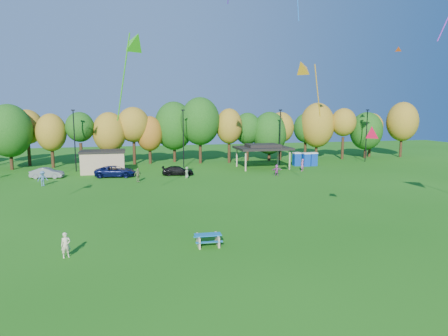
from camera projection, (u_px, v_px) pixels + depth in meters
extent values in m
plane|color=#19600F|center=(241.00, 265.00, 23.77)|extent=(160.00, 160.00, 0.00)
cylinder|color=black|center=(11.00, 158.00, 60.57)|extent=(0.50, 0.50, 3.56)
ellipsoid|color=#144C0F|center=(9.00, 131.00, 59.96)|extent=(6.62, 6.62, 8.00)
cylinder|color=black|center=(29.00, 154.00, 64.83)|extent=(0.50, 0.50, 3.79)
ellipsoid|color=olive|center=(27.00, 127.00, 64.18)|extent=(4.94, 4.94, 5.58)
cylinder|color=black|center=(53.00, 157.00, 62.69)|extent=(0.50, 0.50, 3.34)
ellipsoid|color=olive|center=(51.00, 132.00, 62.11)|extent=(4.61, 4.61, 5.88)
cylinder|color=black|center=(81.00, 155.00, 63.48)|extent=(0.50, 0.50, 3.82)
ellipsoid|color=#144C0F|center=(80.00, 127.00, 62.83)|extent=(4.43, 4.43, 4.73)
cylinder|color=black|center=(110.00, 156.00, 65.17)|extent=(0.50, 0.50, 3.25)
ellipsoid|color=olive|center=(109.00, 132.00, 64.61)|extent=(5.33, 5.33, 6.53)
cylinder|color=black|center=(134.00, 152.00, 66.55)|extent=(0.50, 0.50, 3.96)
ellipsoid|color=olive|center=(133.00, 125.00, 65.87)|extent=(5.31, 5.31, 5.82)
cylinder|color=black|center=(150.00, 155.00, 67.47)|extent=(0.50, 0.50, 3.05)
ellipsoid|color=#995914|center=(150.00, 134.00, 66.95)|extent=(4.54, 4.54, 5.87)
cylinder|color=black|center=(175.00, 151.00, 69.54)|extent=(0.50, 0.50, 3.77)
ellipsoid|color=#144C0F|center=(174.00, 126.00, 68.90)|extent=(6.69, 6.69, 8.35)
cylinder|color=black|center=(200.00, 151.00, 67.55)|extent=(0.50, 0.50, 4.28)
ellipsoid|color=#144C0F|center=(200.00, 121.00, 66.82)|extent=(6.64, 6.64, 8.01)
cylinder|color=black|center=(229.00, 152.00, 68.42)|extent=(0.50, 0.50, 3.76)
ellipsoid|color=olive|center=(229.00, 126.00, 67.77)|extent=(4.49, 4.49, 6.02)
cylinder|color=black|center=(247.00, 151.00, 71.30)|extent=(0.50, 0.50, 3.43)
ellipsoid|color=#144C0F|center=(247.00, 129.00, 70.71)|extent=(4.77, 4.77, 5.63)
cylinder|color=black|center=(269.00, 152.00, 71.39)|extent=(0.50, 0.50, 2.95)
ellipsoid|color=#144C0F|center=(269.00, 133.00, 70.88)|extent=(6.14, 6.14, 7.54)
cylinder|color=black|center=(280.00, 150.00, 72.31)|extent=(0.50, 0.50, 3.52)
ellipsoid|color=olive|center=(281.00, 127.00, 71.71)|extent=(4.78, 4.78, 5.53)
cylinder|color=black|center=(305.00, 149.00, 75.22)|extent=(0.50, 0.50, 3.39)
ellipsoid|color=#144C0F|center=(306.00, 128.00, 74.64)|extent=(4.54, 4.54, 5.46)
cylinder|color=black|center=(316.00, 149.00, 74.34)|extent=(0.50, 0.50, 3.72)
ellipsoid|color=olive|center=(317.00, 125.00, 73.70)|extent=(6.32, 6.32, 8.24)
cylinder|color=black|center=(342.00, 148.00, 73.41)|extent=(0.50, 0.50, 4.06)
ellipsoid|color=olive|center=(344.00, 122.00, 72.72)|extent=(4.50, 4.50, 5.13)
cylinder|color=black|center=(365.00, 150.00, 75.17)|extent=(0.50, 0.50, 3.05)
ellipsoid|color=#144C0F|center=(366.00, 131.00, 74.64)|extent=(5.97, 5.97, 7.05)
cylinder|color=black|center=(370.00, 148.00, 77.06)|extent=(0.50, 0.50, 3.55)
ellipsoid|color=olive|center=(371.00, 126.00, 76.45)|extent=(4.60, 4.60, 4.99)
cylinder|color=black|center=(401.00, 146.00, 76.52)|extent=(0.50, 0.50, 4.07)
ellipsoid|color=olive|center=(402.00, 122.00, 75.82)|extent=(5.83, 5.83, 7.42)
cylinder|color=black|center=(75.00, 141.00, 58.37)|extent=(0.16, 0.16, 9.00)
cube|color=black|center=(73.00, 110.00, 57.71)|extent=(0.50, 0.25, 0.18)
cylinder|color=black|center=(183.00, 139.00, 62.05)|extent=(0.16, 0.16, 9.00)
cube|color=black|center=(183.00, 110.00, 61.39)|extent=(0.50, 0.25, 0.18)
cylinder|color=black|center=(280.00, 138.00, 65.73)|extent=(0.16, 0.16, 9.00)
cube|color=black|center=(281.00, 110.00, 65.06)|extent=(0.50, 0.25, 0.18)
cylinder|color=black|center=(366.00, 136.00, 69.40)|extent=(0.16, 0.16, 9.00)
cube|color=black|center=(368.00, 110.00, 68.74)|extent=(0.50, 0.25, 0.18)
cube|color=tan|center=(103.00, 162.00, 57.81)|extent=(6.00, 4.00, 3.00)
cube|color=black|center=(103.00, 151.00, 57.57)|extent=(6.30, 4.30, 0.25)
cylinder|color=tan|center=(246.00, 161.00, 59.15)|extent=(0.24, 0.24, 3.00)
cylinder|color=tan|center=(290.00, 160.00, 60.76)|extent=(0.24, 0.24, 3.00)
cylinder|color=tan|center=(237.00, 157.00, 63.96)|extent=(0.24, 0.24, 3.00)
cylinder|color=tan|center=(278.00, 156.00, 65.57)|extent=(0.24, 0.24, 3.00)
cube|color=black|center=(263.00, 148.00, 62.12)|extent=(8.20, 6.20, 0.35)
cube|color=black|center=(263.00, 145.00, 62.06)|extent=(5.00, 3.50, 0.45)
cube|color=#0C389E|center=(297.00, 160.00, 64.96)|extent=(1.10, 1.10, 2.00)
cube|color=silver|center=(297.00, 153.00, 64.80)|extent=(1.15, 1.15, 0.18)
cube|color=#0C389E|center=(306.00, 160.00, 64.48)|extent=(1.10, 1.10, 2.00)
cube|color=silver|center=(306.00, 153.00, 64.32)|extent=(1.15, 1.15, 0.18)
cube|color=#0C389E|center=(313.00, 160.00, 64.94)|extent=(1.10, 1.10, 2.00)
cube|color=silver|center=(313.00, 153.00, 64.78)|extent=(1.15, 1.15, 0.18)
cube|color=tan|center=(198.00, 241.00, 26.95)|extent=(0.18, 1.46, 0.72)
cube|color=tan|center=(217.00, 240.00, 27.20)|extent=(0.18, 1.46, 0.72)
cube|color=#1265A1|center=(208.00, 235.00, 27.02)|extent=(1.83, 0.82, 0.06)
cube|color=#1265A1|center=(209.00, 242.00, 26.46)|extent=(1.81, 0.32, 0.05)
cube|color=#1265A1|center=(206.00, 236.00, 27.67)|extent=(1.81, 0.32, 0.05)
imported|color=beige|center=(66.00, 245.00, 24.80)|extent=(0.68, 0.56, 1.60)
imported|color=gray|center=(47.00, 173.00, 53.32)|extent=(4.37, 2.03, 1.39)
imported|color=#0B1343|center=(115.00, 171.00, 54.33)|extent=(5.73, 3.23, 1.51)
imported|color=black|center=(178.00, 171.00, 55.76)|extent=(4.55, 2.32, 1.27)
imported|color=#B15387|center=(302.00, 165.00, 59.25)|extent=(0.80, 0.75, 1.83)
imported|color=olive|center=(138.00, 175.00, 50.47)|extent=(1.10, 0.87, 1.75)
imported|color=#6C895E|center=(187.00, 172.00, 53.34)|extent=(0.59, 0.81, 1.53)
imported|color=#9C418D|center=(277.00, 170.00, 55.20)|extent=(1.48, 0.55, 1.57)
imported|color=#436A95|center=(43.00, 179.00, 47.86)|extent=(1.35, 1.12, 1.82)
cone|color=green|center=(135.00, 41.00, 32.72)|extent=(2.67, 2.89, 2.34)
cylinder|color=green|center=(123.00, 78.00, 31.19)|extent=(1.31, 2.22, 6.61)
cone|color=orange|center=(302.00, 67.00, 37.30)|extent=(2.45, 2.41, 1.98)
cylinder|color=orange|center=(318.00, 91.00, 36.93)|extent=(1.41, 1.27, 4.73)
cone|color=#FF0E40|center=(372.00, 131.00, 28.37)|extent=(1.70, 1.71, 1.36)
cone|color=#D74519|center=(398.00, 48.00, 54.81)|extent=(1.57, 1.64, 1.32)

